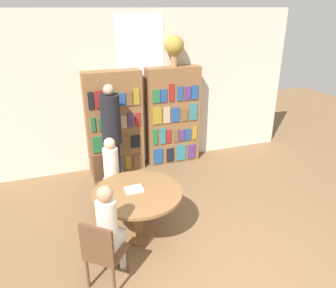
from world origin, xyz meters
name	(u,v)px	position (x,y,z in m)	size (l,w,h in m)	color
wall_back	(141,91)	(0.00, 3.68, 1.51)	(6.40, 0.07, 3.00)	beige
bookshelf_left	(114,123)	(-0.59, 3.49, 0.98)	(1.06, 0.34, 1.96)	brown
bookshelf_right	(173,116)	(0.59, 3.49, 0.98)	(1.06, 0.34, 1.96)	brown
flower_vase	(174,47)	(0.62, 3.49, 2.33)	(0.36, 0.36, 0.57)	#997047
reading_table	(138,199)	(-0.73, 1.32, 0.61)	(1.22, 1.22, 0.73)	brown
chair_near_camera	(103,251)	(-1.33, 0.59, 0.50)	(0.56, 0.56, 0.90)	brown
chair_left_side	(109,178)	(-0.96, 2.23, 0.50)	(0.49, 0.49, 0.90)	brown
seated_reader_left	(113,172)	(-0.92, 2.05, 0.69)	(0.30, 0.38, 1.24)	beige
seated_reader_right	(110,226)	(-1.21, 0.73, 0.71)	(0.38, 0.40, 1.26)	beige
librarian_standing	(111,124)	(-0.74, 2.98, 1.14)	(0.34, 0.61, 1.84)	black
open_book_on_table	(134,189)	(-0.76, 1.36, 0.75)	(0.24, 0.18, 0.03)	silver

